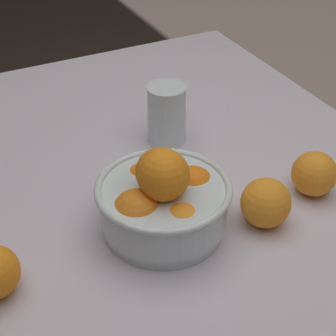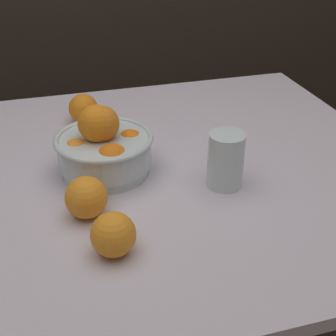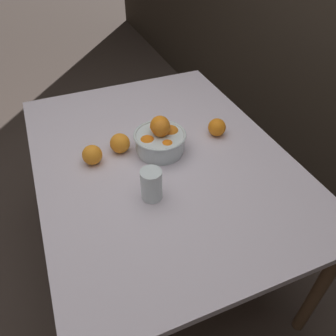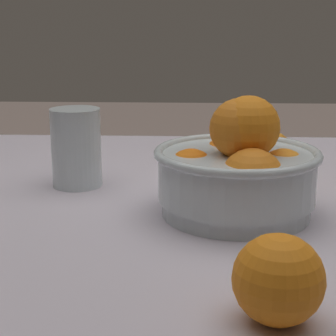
{
  "view_description": "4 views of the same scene",
  "coord_description": "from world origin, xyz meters",
  "px_view_note": "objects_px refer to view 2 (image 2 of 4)",
  "views": [
    {
      "loc": [
        -0.65,
        0.32,
        1.34
      ],
      "look_at": [
        0.08,
        -0.05,
        0.75
      ],
      "focal_mm": 60.0,
      "sensor_mm": 36.0,
      "label": 1
    },
    {
      "loc": [
        -0.14,
        -0.91,
        1.27
      ],
      "look_at": [
        0.09,
        -0.09,
        0.76
      ],
      "focal_mm": 50.0,
      "sensor_mm": 36.0,
      "label": 2
    },
    {
      "loc": [
        1.0,
        -0.37,
        1.59
      ],
      "look_at": [
        0.13,
        -0.02,
        0.75
      ],
      "focal_mm": 35.0,
      "sensor_mm": 36.0,
      "label": 3
    },
    {
      "loc": [
        0.03,
        0.73,
        0.97
      ],
      "look_at": [
        0.07,
        -0.04,
        0.77
      ],
      "focal_mm": 60.0,
      "sensor_mm": 36.0,
      "label": 4
    }
  ],
  "objects_px": {
    "orange_loose_front": "(86,197)",
    "juice_glass": "(226,162)",
    "orange_loose_aside": "(113,235)",
    "orange_loose_near_bowl": "(83,109)",
    "fruit_bowl": "(104,147)"
  },
  "relations": [
    {
      "from": "orange_loose_front",
      "to": "juice_glass",
      "type": "bearing_deg",
      "value": 5.93
    },
    {
      "from": "orange_loose_aside",
      "to": "orange_loose_front",
      "type": "bearing_deg",
      "value": 103.75
    },
    {
      "from": "orange_loose_near_bowl",
      "to": "orange_loose_front",
      "type": "relative_size",
      "value": 0.95
    },
    {
      "from": "orange_loose_near_bowl",
      "to": "orange_loose_front",
      "type": "height_order",
      "value": "orange_loose_front"
    },
    {
      "from": "fruit_bowl",
      "to": "orange_loose_near_bowl",
      "type": "relative_size",
      "value": 2.76
    },
    {
      "from": "fruit_bowl",
      "to": "orange_loose_front",
      "type": "relative_size",
      "value": 2.61
    },
    {
      "from": "orange_loose_front",
      "to": "orange_loose_aside",
      "type": "height_order",
      "value": "orange_loose_front"
    },
    {
      "from": "fruit_bowl",
      "to": "juice_glass",
      "type": "height_order",
      "value": "fruit_bowl"
    },
    {
      "from": "juice_glass",
      "to": "orange_loose_near_bowl",
      "type": "height_order",
      "value": "juice_glass"
    },
    {
      "from": "orange_loose_near_bowl",
      "to": "orange_loose_aside",
      "type": "height_order",
      "value": "orange_loose_aside"
    },
    {
      "from": "juice_glass",
      "to": "orange_loose_aside",
      "type": "distance_m",
      "value": 0.31
    },
    {
      "from": "fruit_bowl",
      "to": "orange_loose_near_bowl",
      "type": "xyz_separation_m",
      "value": [
        -0.01,
        0.28,
        -0.02
      ]
    },
    {
      "from": "juice_glass",
      "to": "orange_loose_front",
      "type": "height_order",
      "value": "juice_glass"
    },
    {
      "from": "orange_loose_near_bowl",
      "to": "orange_loose_front",
      "type": "distance_m",
      "value": 0.44
    },
    {
      "from": "orange_loose_near_bowl",
      "to": "orange_loose_aside",
      "type": "bearing_deg",
      "value": -91.74
    }
  ]
}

